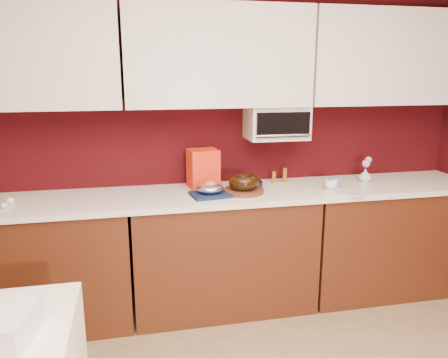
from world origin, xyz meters
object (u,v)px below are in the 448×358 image
object	(u,v)px
toaster_oven	(276,122)
foil_ham_nest	(210,188)
pandoro_box	(203,168)
flower_vase	(365,175)
coffee_mug	(331,183)
bundt_cake	(244,182)
blue_jar	(334,183)

from	to	relation	value
toaster_oven	foil_ham_nest	distance (m)	0.74
toaster_oven	pandoro_box	world-z (taller)	toaster_oven
flower_vase	foil_ham_nest	bearing A→B (deg)	-173.26
foil_ham_nest	coffee_mug	xyz separation A→B (m)	(0.91, -0.00, -0.01)
foil_ham_nest	pandoro_box	size ratio (longest dim) A/B	0.66
toaster_oven	bundt_cake	xyz separation A→B (m)	(-0.31, -0.22, -0.40)
foil_ham_nest	coffee_mug	world-z (taller)	same
blue_jar	flower_vase	bearing A→B (deg)	23.39
blue_jar	flower_vase	distance (m)	0.37
blue_jar	flower_vase	size ratio (longest dim) A/B	0.76
toaster_oven	flower_vase	world-z (taller)	toaster_oven
coffee_mug	flower_vase	bearing A→B (deg)	22.87
toaster_oven	foil_ham_nest	bearing A→B (deg)	-155.73
pandoro_box	foil_ham_nest	bearing A→B (deg)	-95.45
toaster_oven	pandoro_box	xyz separation A→B (m)	(-0.57, -0.01, -0.33)
bundt_cake	blue_jar	size ratio (longest dim) A/B	2.46
foil_ham_nest	bundt_cake	bearing A→B (deg)	7.52
bundt_cake	foil_ham_nest	xyz separation A→B (m)	(-0.25, -0.03, -0.02)
toaster_oven	coffee_mug	xyz separation A→B (m)	(0.35, -0.25, -0.43)
foil_ham_nest	pandoro_box	xyz separation A→B (m)	(-0.01, 0.25, 0.09)
coffee_mug	blue_jar	xyz separation A→B (m)	(0.03, 0.01, -0.00)
pandoro_box	blue_jar	bearing A→B (deg)	-21.63
foil_ham_nest	blue_jar	distance (m)	0.94
coffee_mug	toaster_oven	bearing A→B (deg)	144.19
toaster_oven	bundt_cake	size ratio (longest dim) A/B	2.07
foil_ham_nest	flower_vase	bearing A→B (deg)	6.74
flower_vase	coffee_mug	bearing A→B (deg)	-157.13
blue_jar	toaster_oven	bearing A→B (deg)	147.07
pandoro_box	toaster_oven	bearing A→B (deg)	-6.76
toaster_oven	blue_jar	distance (m)	0.63
bundt_cake	coffee_mug	world-z (taller)	bundt_cake
blue_jar	bundt_cake	bearing A→B (deg)	177.67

